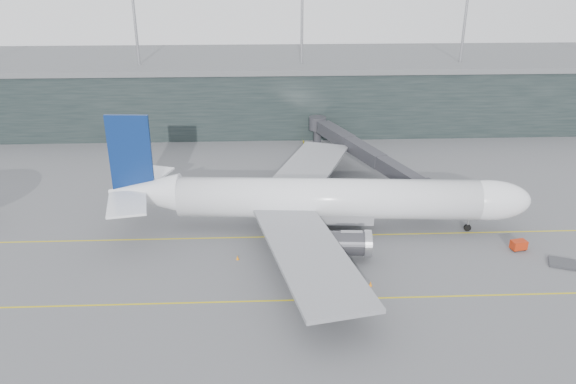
{
  "coord_description": "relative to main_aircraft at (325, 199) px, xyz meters",
  "views": [
    {
      "loc": [
        -3.43,
        -75.02,
        37.15
      ],
      "look_at": [
        -0.27,
        -4.0,
        6.9
      ],
      "focal_mm": 35.0,
      "sensor_mm": 36.0,
      "label": 1
    }
  ],
  "objects": [
    {
      "name": "uld_b",
      "position": [
        -6.14,
        14.04,
        -3.88
      ],
      "size": [
        2.08,
        1.79,
        1.67
      ],
      "rotation": [
        0.0,
        0.0,
        -0.19
      ],
      "color": "#37373C",
      "rests_on": "ground"
    },
    {
      "name": "taxiline_lead_main",
      "position": [
        -0.09,
        21.86,
        -4.75
      ],
      "size": [
        0.25,
        60.0,
        0.02
      ],
      "primitive_type": "cube",
      "color": "gold",
      "rests_on": "ground"
    },
    {
      "name": "terminal",
      "position": [
        -5.1,
        59.86,
        2.86
      ],
      "size": [
        240.0,
        36.0,
        29.0
      ],
      "color": "black",
      "rests_on": "ground"
    },
    {
      "name": "baggage_dolly",
      "position": [
        29.88,
        -11.55,
        -4.56
      ],
      "size": [
        4.06,
        3.7,
        0.33
      ],
      "primitive_type": "cube",
      "rotation": [
        0.0,
        0.0,
        -0.38
      ],
      "color": "#323337",
      "rests_on": "ground"
    },
    {
      "name": "ground",
      "position": [
        -5.09,
        1.86,
        -4.76
      ],
      "size": [
        320.0,
        320.0,
        0.0
      ],
      "primitive_type": "plane",
      "color": "#5A5A5F",
      "rests_on": "ground"
    },
    {
      "name": "taxiline_b",
      "position": [
        -5.09,
        -18.14,
        -4.75
      ],
      "size": [
        160.0,
        0.25,
        0.02
      ],
      "primitive_type": "cube",
      "color": "gold",
      "rests_on": "ground"
    },
    {
      "name": "taxiline_a",
      "position": [
        -5.09,
        -2.14,
        -4.75
      ],
      "size": [
        160.0,
        0.25,
        0.02
      ],
      "primitive_type": "cube",
      "color": "gold",
      "rests_on": "ground"
    },
    {
      "name": "jet_bridge",
      "position": [
        10.7,
        23.76,
        -0.44
      ],
      "size": [
        15.25,
        42.63,
        5.78
      ],
      "rotation": [
        0.0,
        0.0,
        0.34
      ],
      "color": "#2F2F35",
      "rests_on": "ground"
    },
    {
      "name": "uld_a",
      "position": [
        -10.67,
        12.89,
        -3.77
      ],
      "size": [
        2.58,
        2.37,
        1.89
      ],
      "rotation": [
        0.0,
        0.0,
        -0.42
      ],
      "color": "#37373C",
      "rests_on": "ground"
    },
    {
      "name": "cone_wing_port",
      "position": [
        4.75,
        11.28,
        -4.44
      ],
      "size": [
        0.41,
        0.41,
        0.64
      ],
      "primitive_type": "cone",
      "color": "#EE5B0D",
      "rests_on": "ground"
    },
    {
      "name": "gse_cart",
      "position": [
        25.76,
        -7.44,
        -3.99
      ],
      "size": [
        2.24,
        1.67,
        1.38
      ],
      "rotation": [
        0.0,
        0.0,
        0.2
      ],
      "color": "#AC270C",
      "rests_on": "ground"
    },
    {
      "name": "cone_tail",
      "position": [
        -12.3,
        -8.41,
        -4.44
      ],
      "size": [
        0.4,
        0.4,
        0.63
      ],
      "primitive_type": "cone",
      "color": "orange",
      "rests_on": "ground"
    },
    {
      "name": "uld_c",
      "position": [
        -5.88,
        12.5,
        -3.76
      ],
      "size": [
        2.57,
        2.35,
        1.9
      ],
      "rotation": [
        0.0,
        0.0,
        0.4
      ],
      "color": "#37373C",
      "rests_on": "ground"
    },
    {
      "name": "cone_nose",
      "position": [
        26.88,
        -5.9,
        -4.44
      ],
      "size": [
        0.4,
        0.4,
        0.64
      ],
      "primitive_type": "cone",
      "color": "#D7520B",
      "rests_on": "ground"
    },
    {
      "name": "main_aircraft",
      "position": [
        0.0,
        0.0,
        0.0
      ],
      "size": [
        60.51,
        56.73,
        16.96
      ],
      "rotation": [
        0.0,
        0.0,
        -0.07
      ],
      "color": "white",
      "rests_on": "ground"
    },
    {
      "name": "cone_wing_stbd",
      "position": [
        4.05,
        -15.52,
        -4.43
      ],
      "size": [
        0.41,
        0.41,
        0.66
      ],
      "primitive_type": "cone",
      "color": "orange",
      "rests_on": "ground"
    }
  ]
}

